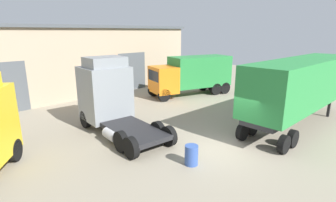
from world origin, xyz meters
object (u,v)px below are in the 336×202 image
Objects in this scene: container_trailer_green at (302,84)px; oil_drum at (191,155)px; box_truck_orange at (192,74)px; tractor_unit_grey at (109,96)px.

container_trailer_green is 8.83m from oil_drum.
container_trailer_green reaches higher than oil_drum.
box_truck_orange is 8.81× the size of oil_drum.
box_truck_orange is (1.66, 9.77, -0.63)m from container_trailer_green.
tractor_unit_grey reaches higher than box_truck_orange.
box_truck_orange reaches higher than oil_drum.
oil_drum is (-10.10, -8.28, -1.50)m from box_truck_orange.
box_truck_orange is at bearing 39.33° from oil_drum.
container_trailer_green is 12.27× the size of oil_drum.
tractor_unit_grey is 6.45m from oil_drum.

